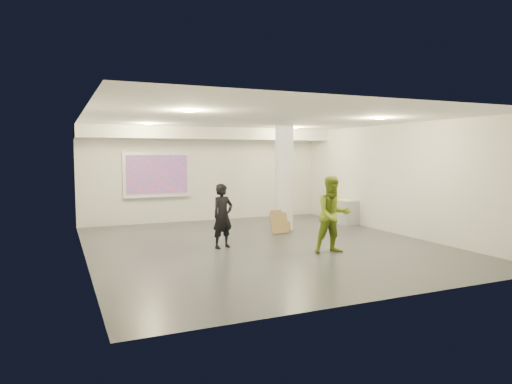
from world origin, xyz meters
name	(u,v)px	position (x,y,z in m)	size (l,w,h in m)	color
floor	(263,245)	(0.00, 0.00, 0.00)	(8.00, 9.00, 0.01)	#34363B
ceiling	(263,119)	(0.00, 0.00, 3.00)	(8.00, 9.00, 0.01)	white
wall_back	(206,175)	(0.00, 4.50, 1.50)	(8.00, 0.01, 3.00)	silver
wall_front	(389,200)	(0.00, -4.50, 1.50)	(8.00, 0.01, 3.00)	silver
wall_left	(84,188)	(-4.00, 0.00, 1.50)	(0.01, 9.00, 3.00)	silver
wall_right	(396,179)	(4.00, 0.00, 1.50)	(0.01, 9.00, 3.00)	silver
soffit_band	(211,134)	(0.00, 3.95, 2.82)	(8.00, 1.10, 0.36)	silver
downlight_nw	(149,124)	(-2.20, 2.50, 2.98)	(0.22, 0.22, 0.02)	#FAD77F
downlight_ne	(294,128)	(2.20, 2.50, 2.98)	(0.22, 0.22, 0.02)	#FAD77F
downlight_sw	(189,111)	(-2.20, -1.50, 2.98)	(0.22, 0.22, 0.02)	#FAD77F
downlight_se	(379,119)	(2.20, -1.50, 2.98)	(0.22, 0.22, 0.02)	#FAD77F
column	(284,178)	(1.50, 1.80, 1.50)	(0.52, 0.52, 3.00)	white
projection_screen	(157,175)	(-1.60, 4.45, 1.53)	(2.10, 0.13, 1.42)	silver
credenza	(340,211)	(3.72, 2.20, 0.37)	(0.53, 1.27, 0.74)	#949699
papers_stack	(346,200)	(3.76, 1.95, 0.75)	(0.29, 0.37, 0.02)	white
postit_pad	(339,199)	(3.72, 2.31, 0.76)	(0.24, 0.33, 0.03)	yellow
cardboard_back	(280,221)	(1.27, 1.57, 0.30)	(0.56, 0.05, 0.61)	olive
cardboard_front	(279,223)	(1.09, 1.28, 0.28)	(0.52, 0.05, 0.58)	olive
woman	(223,216)	(-0.99, 0.06, 0.75)	(0.55, 0.36, 1.50)	black
man	(333,215)	(1.05, -1.42, 0.85)	(0.83, 0.64, 1.70)	olive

